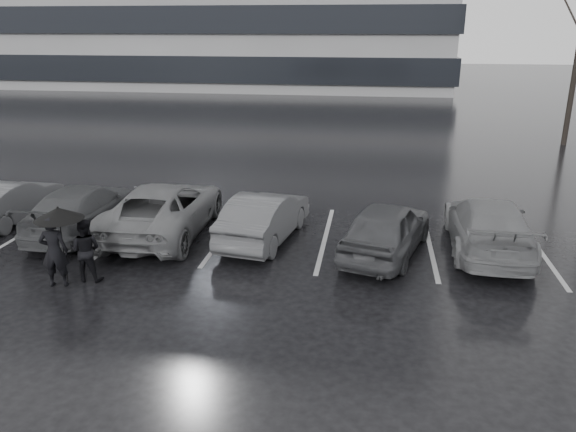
% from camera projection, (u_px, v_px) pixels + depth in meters
% --- Properties ---
extents(ground, '(160.00, 160.00, 0.00)m').
position_uv_depth(ground, '(290.00, 274.00, 13.16)').
color(ground, black).
rests_on(ground, ground).
extents(car_main, '(2.66, 4.33, 1.38)m').
position_uv_depth(car_main, '(386.00, 228.00, 14.15)').
color(car_main, black).
rests_on(car_main, ground).
extents(car_west_a, '(2.00, 4.16, 1.31)m').
position_uv_depth(car_west_a, '(264.00, 217.00, 15.10)').
color(car_west_a, '#2E2E30').
rests_on(car_west_a, ground).
extents(car_west_b, '(2.44, 5.18, 1.43)m').
position_uv_depth(car_west_b, '(164.00, 208.00, 15.59)').
color(car_west_b, '#4C4C4E').
rests_on(car_west_b, ground).
extents(car_west_c, '(1.94, 4.62, 1.33)m').
position_uv_depth(car_west_c, '(84.00, 208.00, 15.75)').
color(car_west_c, black).
rests_on(car_west_c, ground).
extents(car_west_d, '(1.48, 3.79, 1.23)m').
position_uv_depth(car_west_d, '(10.00, 201.00, 16.58)').
color(car_west_d, '#2E2E30').
rests_on(car_west_d, ground).
extents(car_east, '(2.08, 4.79, 1.37)m').
position_uv_depth(car_east, '(488.00, 225.00, 14.38)').
color(car_east, '#4C4C4E').
rests_on(car_east, ground).
extents(pedestrian_left, '(0.67, 0.52, 1.64)m').
position_uv_depth(pedestrian_left, '(54.00, 251.00, 12.34)').
color(pedestrian_left, black).
rests_on(pedestrian_left, ground).
extents(pedestrian_right, '(0.74, 0.59, 1.47)m').
position_uv_depth(pedestrian_right, '(85.00, 250.00, 12.65)').
color(pedestrian_right, black).
rests_on(pedestrian_right, ground).
extents(umbrella, '(1.06, 1.06, 1.80)m').
position_uv_depth(umbrella, '(58.00, 214.00, 12.26)').
color(umbrella, black).
rests_on(umbrella, ground).
extents(stall_stripes, '(19.72, 5.00, 0.00)m').
position_uv_depth(stall_stripes, '(275.00, 235.00, 15.61)').
color(stall_stripes, '#9B9C9E').
rests_on(stall_stripes, ground).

